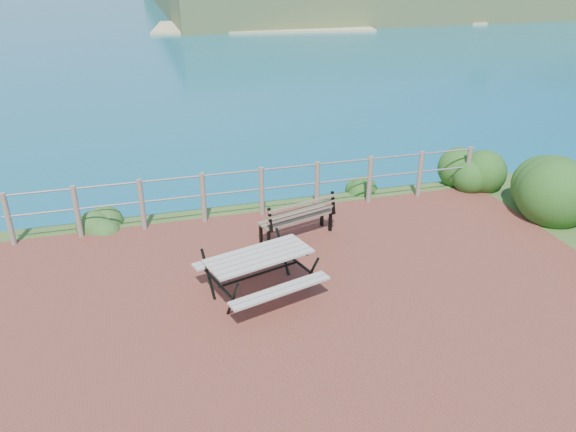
# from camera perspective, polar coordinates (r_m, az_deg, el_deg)

# --- Properties ---
(ground) EXTENTS (10.00, 7.00, 0.12)m
(ground) POSITION_cam_1_polar(r_m,az_deg,el_deg) (8.47, 2.71, -9.31)
(ground) COLOR brown
(ground) RESTS_ON ground
(safety_railing) EXTENTS (9.40, 0.10, 1.00)m
(safety_railing) POSITION_cam_1_polar(r_m,az_deg,el_deg) (11.04, -2.70, 2.77)
(safety_railing) COLOR #6B5B4C
(safety_railing) RESTS_ON ground
(picnic_table) EXTENTS (1.71, 1.34, 0.67)m
(picnic_table) POSITION_cam_1_polar(r_m,az_deg,el_deg) (8.55, -2.93, -5.50)
(picnic_table) COLOR gray
(picnic_table) RESTS_ON ground
(park_bench) EXTENTS (1.50, 0.77, 0.82)m
(park_bench) POSITION_cam_1_polar(r_m,az_deg,el_deg) (10.15, 0.87, 0.50)
(park_bench) COLOR brown
(park_bench) RESTS_ON ground
(shrub_right_front) EXTENTS (1.46, 1.46, 2.07)m
(shrub_right_front) POSITION_cam_1_polar(r_m,az_deg,el_deg) (12.30, 23.84, 0.06)
(shrub_right_front) COLOR #1B4916
(shrub_right_front) RESTS_ON ground
(shrub_right_edge) EXTENTS (1.10, 1.10, 1.57)m
(shrub_right_edge) POSITION_cam_1_polar(r_m,az_deg,el_deg) (13.22, 17.56, 2.82)
(shrub_right_edge) COLOR #1B4916
(shrub_right_edge) RESTS_ON ground
(shrub_lip_west) EXTENTS (0.76, 0.76, 0.50)m
(shrub_lip_west) POSITION_cam_1_polar(r_m,az_deg,el_deg) (11.42, -18.81, -1.01)
(shrub_lip_west) COLOR #244A1B
(shrub_lip_west) RESTS_ON ground
(shrub_lip_east) EXTENTS (0.75, 0.75, 0.48)m
(shrub_lip_east) POSITION_cam_1_polar(r_m,az_deg,el_deg) (12.67, 7.96, 2.82)
(shrub_lip_east) COLOR #1B4916
(shrub_lip_east) RESTS_ON ground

